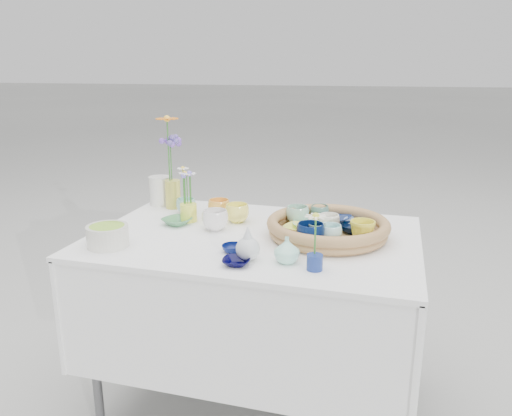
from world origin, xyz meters
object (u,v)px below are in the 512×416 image
(bud_vase_seafoam, at_px, (287,250))
(tall_vase_yellow, at_px, (173,194))
(wicker_tray, at_px, (328,228))
(display_table, at_px, (255,402))

(bud_vase_seafoam, distance_m, tall_vase_yellow, 0.84)
(wicker_tray, distance_m, bud_vase_seafoam, 0.31)
(bud_vase_seafoam, height_order, tall_vase_yellow, tall_vase_yellow)
(wicker_tray, bearing_deg, bud_vase_seafoam, -108.05)
(display_table, xyz_separation_m, bud_vase_seafoam, (0.18, -0.25, 0.81))
(display_table, relative_size, wicker_tray, 2.66)
(wicker_tray, xyz_separation_m, tall_vase_yellow, (-0.76, 0.23, 0.03))
(display_table, bearing_deg, bud_vase_seafoam, -53.53)
(display_table, distance_m, tall_vase_yellow, 1.00)
(display_table, height_order, tall_vase_yellow, tall_vase_yellow)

